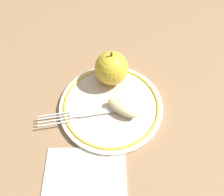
% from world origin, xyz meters
% --- Properties ---
extents(ground_plane, '(2.00, 2.00, 0.00)m').
position_xyz_m(ground_plane, '(0.00, 0.00, 0.00)').
color(ground_plane, '#926D4B').
extents(plate, '(0.23, 0.23, 0.01)m').
position_xyz_m(plate, '(0.00, -0.00, 0.01)').
color(plate, beige).
rests_on(plate, ground_plane).
extents(apple_red_whole, '(0.08, 0.08, 0.09)m').
position_xyz_m(apple_red_whole, '(0.07, -0.02, 0.05)').
color(apple_red_whole, gold).
rests_on(apple_red_whole, plate).
extents(apple_slice_front, '(0.07, 0.07, 0.02)m').
position_xyz_m(apple_slice_front, '(-0.02, -0.02, 0.03)').
color(apple_slice_front, beige).
rests_on(apple_slice_front, plate).
extents(fork, '(0.03, 0.19, 0.00)m').
position_xyz_m(fork, '(-0.01, 0.06, 0.02)').
color(fork, silver).
rests_on(fork, plate).
extents(napkin_folded, '(0.15, 0.17, 0.01)m').
position_xyz_m(napkin_folded, '(-0.14, 0.08, 0.00)').
color(napkin_folded, white).
rests_on(napkin_folded, ground_plane).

